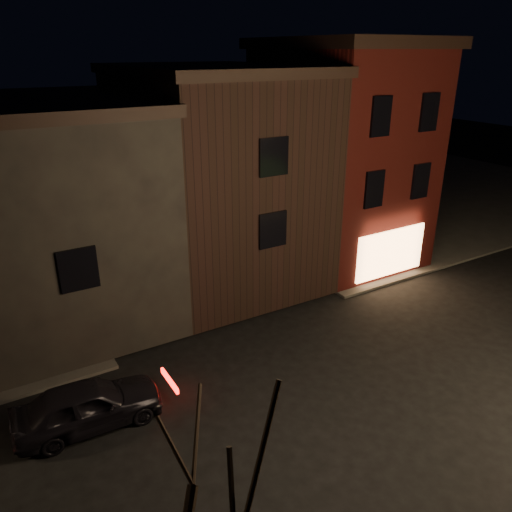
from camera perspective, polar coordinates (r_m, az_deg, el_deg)
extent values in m
plane|color=black|center=(16.27, 7.93, -16.15)|extent=(120.00, 120.00, 0.00)
cube|color=#2D2B28|center=(42.21, 12.51, 8.26)|extent=(30.00, 30.00, 0.12)
cube|color=#450E0C|center=(25.65, 9.48, 11.04)|extent=(6.00, 8.00, 10.00)
cube|color=black|center=(25.16, 10.30, 22.82)|extent=(6.50, 8.50, 0.50)
cube|color=#FFB672|center=(23.87, 15.12, 0.38)|extent=(4.00, 0.12, 2.20)
cube|color=black|center=(23.08, -4.90, 8.71)|extent=(7.00, 10.00, 9.00)
cube|color=black|center=(22.43, -5.32, 20.45)|extent=(7.30, 10.30, 0.40)
cube|color=black|center=(21.19, -22.74, 4.35)|extent=(7.50, 10.00, 8.00)
cube|color=black|center=(20.40, -24.56, 15.59)|extent=(7.80, 10.30, 0.40)
imported|color=black|center=(15.64, -18.63, -15.81)|extent=(4.21, 1.83, 1.41)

